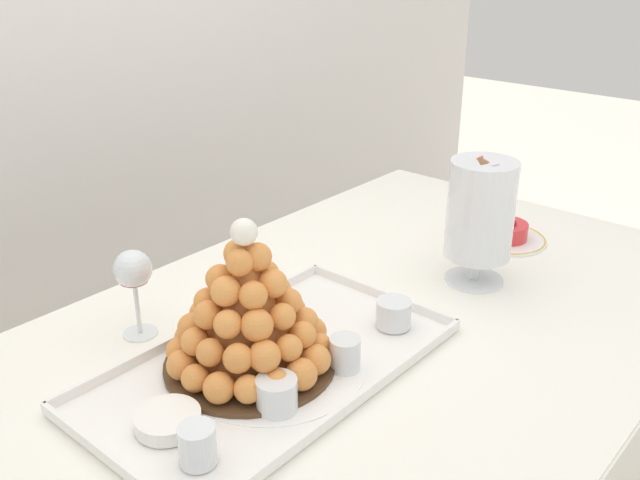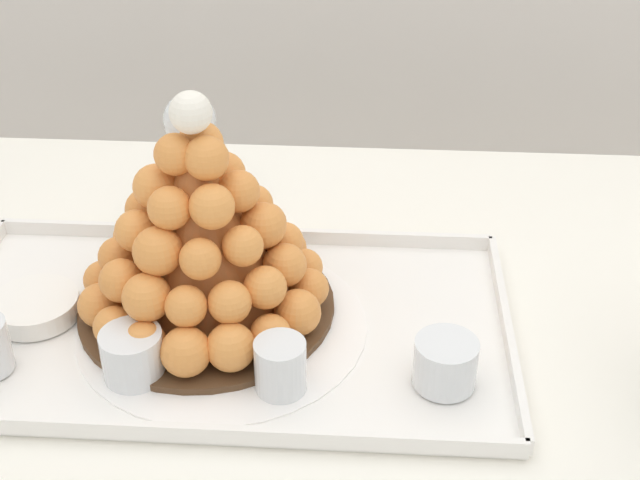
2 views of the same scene
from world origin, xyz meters
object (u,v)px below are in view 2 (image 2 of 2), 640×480
at_px(dessert_cup_mid_right, 445,364).
at_px(dessert_cup_centre, 280,368).
at_px(croquembouche, 201,236).
at_px(creme_brulee_ramekin, 35,306).
at_px(serving_tray, 223,326).
at_px(wine_glass, 190,125).
at_px(dessert_cup_mid_left, 133,356).

bearing_deg(dessert_cup_mid_right, dessert_cup_centre, -173.66).
xyz_separation_m(croquembouche, creme_brulee_ramekin, (-0.18, -0.02, -0.08)).
xyz_separation_m(serving_tray, dessert_cup_centre, (0.07, -0.09, 0.03)).
relative_size(dessert_cup_centre, wine_glass, 0.34).
distance_m(croquembouche, creme_brulee_ramekin, 0.20).
xyz_separation_m(dessert_cup_mid_left, dessert_cup_mid_right, (0.30, 0.01, -0.00)).
xyz_separation_m(croquembouche, dessert_cup_centre, (0.09, -0.12, -0.07)).
bearing_deg(wine_glass, croquembouche, -76.82).
distance_m(dessert_cup_mid_left, dessert_cup_centre, 0.15).
bearing_deg(wine_glass, serving_tray, -73.69).
xyz_separation_m(dessert_cup_centre, dessert_cup_mid_right, (0.16, 0.02, -0.00)).
bearing_deg(dessert_cup_mid_right, serving_tray, 161.46).
height_order(dessert_cup_centre, dessert_cup_mid_right, dessert_cup_centre).
bearing_deg(dessert_cup_centre, croquembouche, 127.51).
bearing_deg(dessert_cup_mid_left, dessert_cup_mid_right, 1.51).
bearing_deg(dessert_cup_mid_right, creme_brulee_ramekin, 169.50).
height_order(dessert_cup_mid_left, dessert_cup_centre, dessert_cup_centre).
distance_m(croquembouche, dessert_cup_centre, 0.17).
height_order(croquembouche, dessert_cup_centre, croquembouche).
relative_size(dessert_cup_mid_left, creme_brulee_ramekin, 0.65).
height_order(dessert_cup_mid_left, dessert_cup_mid_right, dessert_cup_mid_left).
bearing_deg(dessert_cup_mid_left, creme_brulee_ramekin, 145.67).
distance_m(creme_brulee_ramekin, wine_glass, 0.30).
relative_size(croquembouche, dessert_cup_centre, 5.09).
bearing_deg(dessert_cup_mid_left, serving_tray, 49.14).
bearing_deg(serving_tray, dessert_cup_centre, -52.79).
bearing_deg(croquembouche, creme_brulee_ramekin, -172.88).
bearing_deg(wine_glass, dessert_cup_mid_left, -90.12).
distance_m(serving_tray, wine_glass, 0.28).
bearing_deg(wine_glass, creme_brulee_ramekin, -117.84).
xyz_separation_m(dessert_cup_mid_left, creme_brulee_ramekin, (-0.13, 0.09, -0.01)).
relative_size(serving_tray, croquembouche, 2.20).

